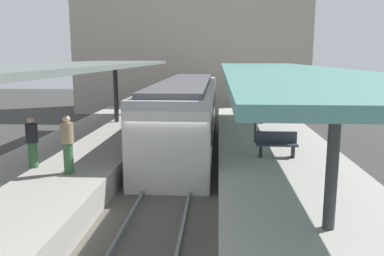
% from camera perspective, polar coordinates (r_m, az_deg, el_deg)
% --- Properties ---
extents(ground_plane, '(80.00, 80.00, 0.00)m').
position_cam_1_polar(ground_plane, '(13.30, -3.13, -9.00)').
color(ground_plane, '#383835').
extents(platform_left, '(4.40, 28.00, 1.00)m').
position_cam_1_polar(platform_left, '(14.11, -18.76, -6.28)').
color(platform_left, '#ADA8A0').
rests_on(platform_left, ground_plane).
extents(platform_right, '(4.40, 28.00, 1.00)m').
position_cam_1_polar(platform_right, '(13.24, 13.53, -7.09)').
color(platform_right, '#ADA8A0').
rests_on(platform_right, ground_plane).
extents(track_ballast, '(3.20, 28.00, 0.20)m').
position_cam_1_polar(track_ballast, '(13.27, -3.14, -8.59)').
color(track_ballast, '#59544C').
rests_on(track_ballast, ground_plane).
extents(rail_near_side, '(0.08, 28.00, 0.14)m').
position_cam_1_polar(rail_near_side, '(13.32, -6.25, -7.79)').
color(rail_near_side, slate).
rests_on(rail_near_side, track_ballast).
extents(rail_far_side, '(0.08, 28.00, 0.14)m').
position_cam_1_polar(rail_far_side, '(13.15, 0.00, -7.97)').
color(rail_far_side, slate).
rests_on(rail_far_side, track_ballast).
extents(commuter_train, '(2.78, 14.42, 3.10)m').
position_cam_1_polar(commuter_train, '(18.84, -0.94, 2.19)').
color(commuter_train, '#ADADB2').
rests_on(commuter_train, track_ballast).
extents(canopy_left, '(4.18, 21.00, 3.16)m').
position_cam_1_polar(canopy_left, '(14.86, -17.49, 8.47)').
color(canopy_left, '#333335').
rests_on(canopy_left, platform_left).
extents(canopy_right, '(4.18, 21.00, 3.00)m').
position_cam_1_polar(canopy_right, '(14.04, 13.16, 7.98)').
color(canopy_right, '#333335').
rests_on(canopy_right, platform_right).
extents(platform_bench, '(1.40, 0.41, 0.86)m').
position_cam_1_polar(platform_bench, '(13.79, 12.23, -2.20)').
color(platform_bench, black).
rests_on(platform_bench, platform_right).
extents(platform_sign, '(0.90, 0.08, 2.21)m').
position_cam_1_polar(platform_sign, '(15.67, 9.33, 3.70)').
color(platform_sign, '#262628').
rests_on(platform_sign, platform_right).
extents(passenger_near_bench, '(0.36, 0.36, 1.74)m').
position_cam_1_polar(passenger_near_bench, '(12.01, -17.67, -2.15)').
color(passenger_near_bench, '#386B3D').
rests_on(passenger_near_bench, platform_left).
extents(passenger_mid_platform, '(0.36, 0.36, 1.60)m').
position_cam_1_polar(passenger_mid_platform, '(13.04, -22.26, -1.83)').
color(passenger_mid_platform, '#386B3D').
rests_on(passenger_mid_platform, platform_left).
extents(station_building_backdrop, '(18.00, 6.00, 11.00)m').
position_cam_1_polar(station_building_backdrop, '(32.54, 0.04, 12.29)').
color(station_building_backdrop, '#A89E8E').
rests_on(station_building_backdrop, ground_plane).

